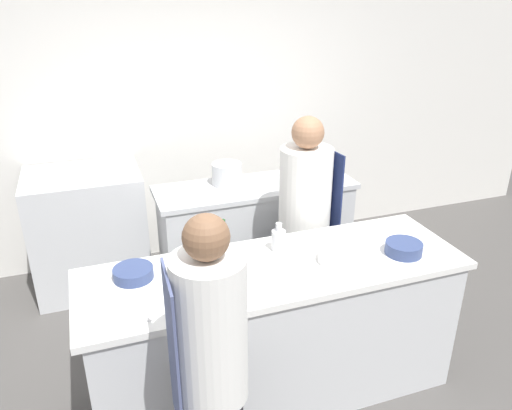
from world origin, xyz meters
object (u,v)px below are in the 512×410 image
(bowl_prep_small, at_px, (338,258))
(bottle_vinegar, at_px, (279,240))
(bottle_olive_oil, at_px, (223,240))
(cup, at_px, (185,304))
(chef_at_stove, at_px, (304,226))
(bowl_ceramic_blue, at_px, (133,273))
(bowl_mixing_large, at_px, (248,267))
(bowl_wooden_salad, at_px, (404,248))
(bottle_wine, at_px, (218,263))
(chef_at_prep_near, at_px, (212,380))
(stockpot, at_px, (227,174))
(oven_range, at_px, (89,231))

(bowl_prep_small, bearing_deg, bottle_vinegar, 138.14)
(bottle_olive_oil, relative_size, cup, 2.40)
(chef_at_stove, xyz_separation_m, bowl_ceramic_blue, (-1.29, -0.50, 0.15))
(bowl_prep_small, xyz_separation_m, cup, (-0.97, -0.19, 0.02))
(chef_at_stove, bearing_deg, bowl_mixing_large, -51.67)
(bowl_wooden_salad, bearing_deg, bottle_vinegar, 157.31)
(cup, bearing_deg, bottle_olive_oil, 56.00)
(chef_at_stove, relative_size, bowl_prep_small, 6.95)
(bottle_wine, xyz_separation_m, bowl_wooden_salad, (1.14, -0.14, -0.04))
(chef_at_prep_near, height_order, cup, chef_at_prep_near)
(cup, height_order, stockpot, stockpot)
(bowl_prep_small, distance_m, cup, 0.99)
(chef_at_prep_near, height_order, bottle_olive_oil, chef_at_prep_near)
(bottle_wine, height_order, bowl_prep_small, bottle_wine)
(bowl_mixing_large, bearing_deg, bowl_wooden_salad, -6.59)
(bottle_olive_oil, relative_size, stockpot, 0.92)
(bowl_mixing_large, xyz_separation_m, bowl_wooden_salad, (0.97, -0.11, 0.01))
(chef_at_prep_near, relative_size, chef_at_stove, 1.00)
(chef_at_stove, xyz_separation_m, bottle_olive_oil, (-0.73, -0.38, 0.21))
(oven_range, height_order, bowl_ceramic_blue, oven_range)
(bowl_ceramic_blue, bearing_deg, stockpot, 53.23)
(bowl_mixing_large, bearing_deg, bowl_ceramic_blue, 166.14)
(chef_at_prep_near, relative_size, bowl_prep_small, 6.98)
(bottle_vinegar, xyz_separation_m, bottle_wine, (-0.43, -0.15, 0.00))
(chef_at_stove, distance_m, stockpot, 0.84)
(bowl_prep_small, bearing_deg, chef_at_stove, 80.95)
(oven_range, relative_size, bottle_olive_oil, 4.64)
(bottle_olive_oil, distance_m, bowl_wooden_salad, 1.11)
(bottle_vinegar, relative_size, stockpot, 0.76)
(bottle_wine, xyz_separation_m, bowl_mixing_large, (0.17, -0.03, -0.04))
(bowl_mixing_large, height_order, bowl_prep_small, bowl_mixing_large)
(oven_range, distance_m, bottle_wine, 1.90)
(bowl_wooden_salad, bearing_deg, chef_at_prep_near, -158.21)
(bottle_olive_oil, height_order, bottle_wine, bottle_olive_oil)
(chef_at_stove, relative_size, bottle_wine, 8.48)
(bowl_wooden_salad, bearing_deg, chef_at_stove, 112.39)
(chef_at_stove, relative_size, bowl_ceramic_blue, 7.28)
(bowl_ceramic_blue, bearing_deg, chef_at_prep_near, -73.80)
(bottle_vinegar, bearing_deg, chef_at_prep_near, -127.87)
(oven_range, relative_size, bowl_wooden_salad, 4.61)
(bowl_mixing_large, distance_m, bowl_ceramic_blue, 0.65)
(bowl_prep_small, distance_m, bowl_wooden_salad, 0.43)
(chef_at_stove, height_order, bowl_prep_small, chef_at_stove)
(chef_at_stove, bearing_deg, bowl_prep_small, -15.50)
(oven_range, relative_size, bowl_mixing_large, 5.03)
(oven_range, height_order, cup, oven_range)
(oven_range, height_order, stockpot, stockpot)
(bowl_mixing_large, height_order, cup, cup)
(bottle_wine, bearing_deg, bowl_wooden_salad, -7.23)
(bottle_wine, bearing_deg, bottle_olive_oil, 67.92)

